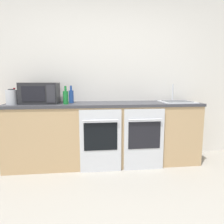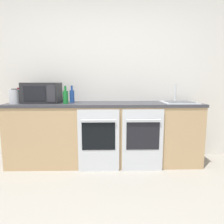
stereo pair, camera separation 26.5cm
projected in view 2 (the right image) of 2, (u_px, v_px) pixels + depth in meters
name	position (u px, v px, depth m)	size (l,w,h in m)	color
wall_back	(105.00, 78.00, 3.22)	(10.00, 0.06, 2.60)	silver
counter_back	(105.00, 133.00, 3.02)	(2.84, 0.61, 0.92)	tan
oven_left	(99.00, 140.00, 2.72)	(0.56, 0.06, 0.86)	silver
oven_right	(143.00, 140.00, 2.73)	(0.56, 0.06, 0.86)	silver
microwave	(42.00, 93.00, 2.94)	(0.50, 0.39, 0.30)	#232326
bottle_red	(19.00, 97.00, 2.98)	(0.07, 0.07, 0.22)	maroon
bottle_blue	(72.00, 96.00, 2.98)	(0.07, 0.07, 0.25)	#234793
bottle_green	(66.00, 97.00, 2.80)	(0.07, 0.07, 0.25)	#19722D
kettle	(15.00, 96.00, 2.81)	(0.15, 0.15, 0.21)	#B7BABF
sink	(179.00, 102.00, 2.93)	(0.47, 0.43, 0.27)	silver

